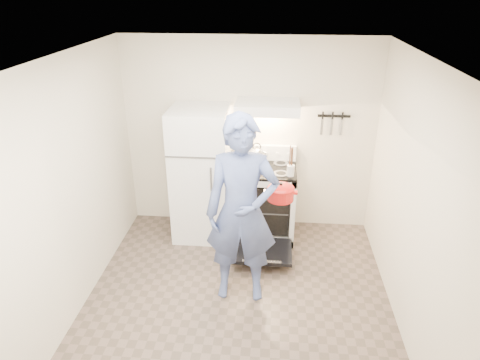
# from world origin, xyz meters

# --- Properties ---
(floor) EXTENTS (3.60, 3.60, 0.00)m
(floor) POSITION_xyz_m (0.00, 0.00, 0.00)
(floor) COLOR brown
(floor) RESTS_ON ground
(back_wall) EXTENTS (3.20, 0.02, 2.50)m
(back_wall) POSITION_xyz_m (0.00, 1.80, 1.25)
(back_wall) COLOR beige
(back_wall) RESTS_ON ground
(refrigerator) EXTENTS (0.70, 0.70, 1.70)m
(refrigerator) POSITION_xyz_m (-0.58, 1.45, 0.85)
(refrigerator) COLOR silver
(refrigerator) RESTS_ON floor
(stove_body) EXTENTS (0.76, 0.65, 0.92)m
(stove_body) POSITION_xyz_m (0.23, 1.48, 0.46)
(stove_body) COLOR silver
(stove_body) RESTS_ON floor
(cooktop) EXTENTS (0.76, 0.65, 0.03)m
(cooktop) POSITION_xyz_m (0.23, 1.48, 0.94)
(cooktop) COLOR black
(cooktop) RESTS_ON stove_body
(backsplash) EXTENTS (0.76, 0.07, 0.20)m
(backsplash) POSITION_xyz_m (0.23, 1.76, 1.05)
(backsplash) COLOR silver
(backsplash) RESTS_ON cooktop
(oven_door) EXTENTS (0.70, 0.54, 0.04)m
(oven_door) POSITION_xyz_m (0.23, 0.88, 0.12)
(oven_door) COLOR black
(oven_door) RESTS_ON floor
(oven_rack) EXTENTS (0.60, 0.52, 0.01)m
(oven_rack) POSITION_xyz_m (0.23, 1.48, 0.44)
(oven_rack) COLOR slate
(oven_rack) RESTS_ON stove_body
(range_hood) EXTENTS (0.76, 0.50, 0.12)m
(range_hood) POSITION_xyz_m (0.23, 1.55, 1.71)
(range_hood) COLOR silver
(range_hood) RESTS_ON back_wall
(knife_strip) EXTENTS (0.40, 0.02, 0.03)m
(knife_strip) POSITION_xyz_m (1.05, 1.79, 1.55)
(knife_strip) COLOR black
(knife_strip) RESTS_ON back_wall
(pizza_stone) EXTENTS (0.31, 0.31, 0.02)m
(pizza_stone) POSITION_xyz_m (0.16, 1.48, 0.45)
(pizza_stone) COLOR #84674D
(pizza_stone) RESTS_ON oven_rack
(tea_kettle) EXTENTS (0.20, 0.17, 0.25)m
(tea_kettle) POSITION_xyz_m (0.11, 1.70, 1.07)
(tea_kettle) COLOR #B5B5BA
(tea_kettle) RESTS_ON cooktop
(utensil_jar) EXTENTS (0.10, 0.10, 0.13)m
(utensil_jar) POSITION_xyz_m (0.53, 1.22, 1.05)
(utensil_jar) COLOR silver
(utensil_jar) RESTS_ON cooktop
(person) EXTENTS (0.74, 0.50, 1.99)m
(person) POSITION_xyz_m (0.03, 0.27, 1.00)
(person) COLOR navy
(person) RESTS_ON floor
(dutch_oven) EXTENTS (0.35, 0.28, 0.23)m
(dutch_oven) POSITION_xyz_m (0.41, 0.63, 1.03)
(dutch_oven) COLOR red
(dutch_oven) RESTS_ON person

